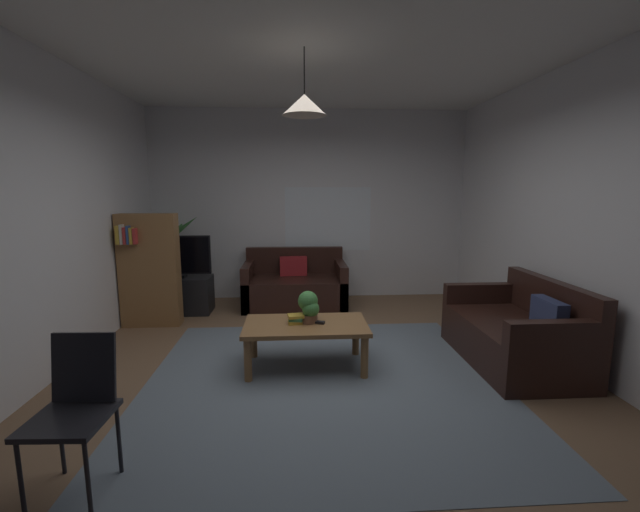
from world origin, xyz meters
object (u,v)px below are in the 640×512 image
object	(u,v)px
coffee_table	(306,330)
book_on_table_0	(295,322)
potted_palm_corner	(173,265)
pendant_lamp	(304,105)
remote_on_table_0	(316,322)
book_on_table_1	(296,319)
potted_plant_on_table	(309,307)
couch_under_window	(295,287)
tv	(176,256)
book_on_table_2	(296,316)
tv_stand	(178,295)
couch_right_side	(516,336)
bookshelf_corner	(149,269)
folding_chair	(75,403)

from	to	relation	value
coffee_table	book_on_table_0	distance (m)	0.13
potted_palm_corner	pendant_lamp	bearing A→B (deg)	-51.18
remote_on_table_0	pendant_lamp	size ratio (longest dim) A/B	0.28
book_on_table_1	pendant_lamp	xyz separation A→B (m)	(0.09, -0.01, 1.93)
book_on_table_1	potted_plant_on_table	bearing A→B (deg)	16.03
coffee_table	potted_palm_corner	world-z (taller)	potted_palm_corner
couch_under_window	tv	distance (m)	1.71
coffee_table	remote_on_table_0	bearing A→B (deg)	0.61
coffee_table	remote_on_table_0	distance (m)	0.13
couch_under_window	remote_on_table_0	xyz separation A→B (m)	(0.20, -2.14, 0.17)
coffee_table	potted_palm_corner	bearing A→B (deg)	128.82
book_on_table_2	potted_plant_on_table	size ratio (longest dim) A/B	0.48
book_on_table_1	tv_stand	xyz separation A→B (m)	(-1.62, 1.88, -0.23)
couch_right_side	book_on_table_1	distance (m)	2.16
bookshelf_corner	pendant_lamp	size ratio (longest dim) A/B	2.49
book_on_table_0	tv	world-z (taller)	tv
book_on_table_1	remote_on_table_0	xyz separation A→B (m)	(0.19, -0.01, -0.03)
remote_on_table_0	folding_chair	bearing A→B (deg)	156.92
couch_right_side	remote_on_table_0	xyz separation A→B (m)	(-1.96, 0.02, 0.17)
coffee_table	book_on_table_0	bearing A→B (deg)	-179.03
book_on_table_0	book_on_table_1	bearing A→B (deg)	37.49
book_on_table_1	remote_on_table_0	bearing A→B (deg)	-1.56
pendant_lamp	bookshelf_corner	bearing A→B (deg)	144.36
couch_under_window	potted_plant_on_table	distance (m)	2.12
coffee_table	tv	bearing A→B (deg)	132.53
book_on_table_2	folding_chair	distance (m)	1.96
potted_plant_on_table	couch_right_side	bearing A→B (deg)	-1.79
couch_under_window	coffee_table	xyz separation A→B (m)	(0.10, -2.14, 0.10)
book_on_table_1	pendant_lamp	bearing A→B (deg)	-3.97
coffee_table	book_on_table_0	size ratio (longest dim) A/B	8.96
book_on_table_2	tv	world-z (taller)	tv
potted_plant_on_table	remote_on_table_0	bearing A→B (deg)	-30.14
couch_right_side	book_on_table_2	size ratio (longest dim) A/B	9.96
tv	bookshelf_corner	world-z (taller)	bookshelf_corner
remote_on_table_0	folding_chair	xyz separation A→B (m)	(-1.43, -1.51, 0.06)
tv_stand	pendant_lamp	bearing A→B (deg)	-47.80
book_on_table_2	tv_stand	distance (m)	2.48
couch_right_side	book_on_table_0	bearing A→B (deg)	-90.54
couch_under_window	book_on_table_1	xyz separation A→B (m)	(0.01, -2.13, 0.20)
tv_stand	pendant_lamp	distance (m)	3.34
remote_on_table_0	potted_palm_corner	distance (m)	3.10
potted_plant_on_table	potted_palm_corner	bearing A→B (deg)	129.77
couch_right_side	coffee_table	world-z (taller)	couch_right_side
book_on_table_2	tv	bearing A→B (deg)	131.10
tv	bookshelf_corner	xyz separation A→B (m)	(-0.19, -0.50, -0.08)
coffee_table	tv_stand	size ratio (longest dim) A/B	1.29
book_on_table_0	potted_plant_on_table	bearing A→B (deg)	18.01
book_on_table_2	folding_chair	size ratio (longest dim) A/B	0.17
potted_plant_on_table	potted_palm_corner	world-z (taller)	potted_palm_corner
couch_under_window	book_on_table_0	bearing A→B (deg)	-90.06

